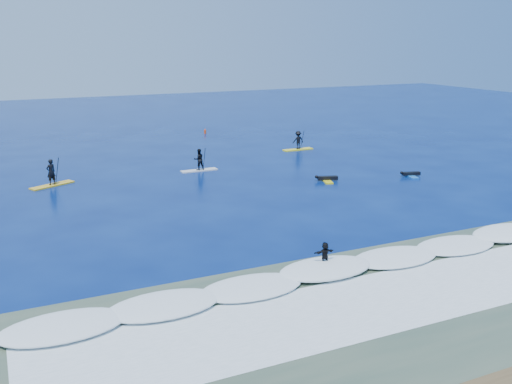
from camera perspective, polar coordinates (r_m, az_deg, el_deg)
name	(u,v)px	position (r m, az deg, el deg)	size (l,w,h in m)	color
ground	(288,212)	(36.56, 3.19, -1.96)	(160.00, 160.00, 0.00)	#04154E
shallow_water	(443,299)	(25.91, 18.16, -10.16)	(90.00, 13.00, 0.01)	#354939
breaking_wave	(384,266)	(28.66, 12.71, -7.27)	(40.00, 6.00, 0.30)	white
whitewater	(426,290)	(26.57, 16.68, -9.40)	(34.00, 5.00, 0.02)	silver
sup_paddler_left	(51,176)	(45.30, -19.78, 1.50)	(3.40, 2.27, 2.37)	yellow
sup_paddler_center	(199,161)	(47.67, -5.73, 3.06)	(3.08, 0.80, 2.16)	silver
sup_paddler_right	(298,141)	(56.62, 4.23, 5.07)	(3.13, 0.84, 2.18)	yellow
prone_paddler_near	(326,179)	(44.62, 7.05, 1.33)	(1.79, 2.35, 0.48)	yellow
prone_paddler_far	(410,174)	(47.41, 15.15, 1.72)	(1.68, 2.19, 0.44)	blue
wave_surfer	(325,255)	(27.58, 6.90, -6.31)	(1.69, 0.51, 1.22)	white
marker_buoy	(205,131)	(66.58, -5.12, 6.07)	(0.26, 0.26, 0.63)	#E54314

